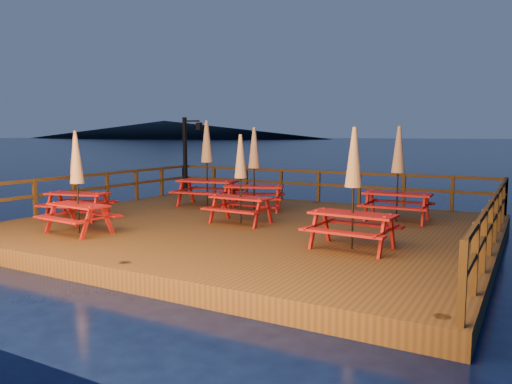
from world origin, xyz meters
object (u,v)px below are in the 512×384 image
Objects in this scene: picnic_table_0 at (207,162)px; picnic_table_1 at (241,177)px; lamp_post at (188,148)px; picnic_table_2 at (77,174)px.

picnic_table_1 is at bearing -47.79° from picnic_table_0.
picnic_table_1 is at bearing -41.73° from lamp_post.
picnic_table_2 is at bearing -120.71° from picnic_table_0.
picnic_table_0 is 1.14× the size of picnic_table_2.
picnic_table_2 is at bearing -157.22° from picnic_table_1.
picnic_table_2 is (-4.30, -1.65, 0.05)m from picnic_table_1.
picnic_table_0 is (2.55, -2.39, -0.34)m from lamp_post.
lamp_post reaches higher than picnic_table_1.
lamp_post is at bearing 140.03° from picnic_table_1.
lamp_post is 1.22× the size of picnic_table_2.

